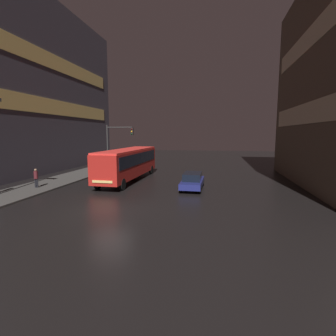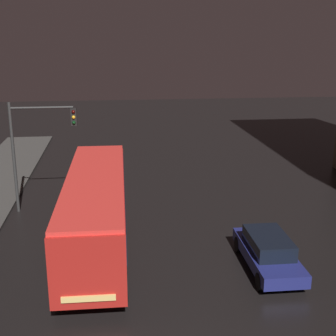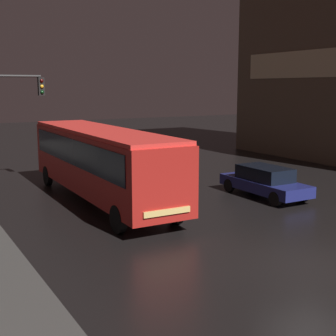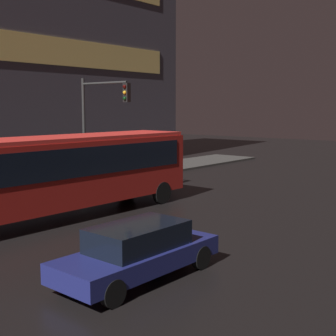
{
  "view_description": "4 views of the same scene",
  "coord_description": "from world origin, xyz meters",
  "px_view_note": "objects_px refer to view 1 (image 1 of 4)",
  "views": [
    {
      "loc": [
        6.59,
        -15.22,
        4.79
      ],
      "look_at": [
        1.78,
        10.44,
        1.36
      ],
      "focal_mm": 28.0,
      "sensor_mm": 36.0,
      "label": 1
    },
    {
      "loc": [
        -1.5,
        -9.29,
        9.04
      ],
      "look_at": [
        1.26,
        13.39,
        2.59
      ],
      "focal_mm": 50.0,
      "sensor_mm": 36.0,
      "label": 2
    },
    {
      "loc": [
        -9.93,
        -8.74,
        5.02
      ],
      "look_at": [
        0.58,
        9.25,
        1.4
      ],
      "focal_mm": 50.0,
      "sensor_mm": 36.0,
      "label": 3
    },
    {
      "loc": [
        12.46,
        -1.13,
        4.34
      ],
      "look_at": [
        -0.06,
        14.0,
        1.79
      ],
      "focal_mm": 50.0,
      "sensor_mm": 36.0,
      "label": 4
    }
  ],
  "objects_px": {
    "bus_near": "(128,161)",
    "car_taxi": "(192,181)",
    "traffic_light_main": "(117,140)",
    "pedestrian_near": "(36,177)"
  },
  "relations": [
    {
      "from": "traffic_light_main",
      "to": "bus_near",
      "type": "bearing_deg",
      "value": -57.02
    },
    {
      "from": "car_taxi",
      "to": "traffic_light_main",
      "type": "distance_m",
      "value": 13.04
    },
    {
      "from": "bus_near",
      "to": "traffic_light_main",
      "type": "distance_m",
      "value": 6.05
    },
    {
      "from": "bus_near",
      "to": "traffic_light_main",
      "type": "xyz_separation_m",
      "value": [
        -3.11,
        4.79,
        1.99
      ]
    },
    {
      "from": "bus_near",
      "to": "pedestrian_near",
      "type": "height_order",
      "value": "bus_near"
    },
    {
      "from": "car_taxi",
      "to": "traffic_light_main",
      "type": "bearing_deg",
      "value": -36.97
    },
    {
      "from": "bus_near",
      "to": "car_taxi",
      "type": "bearing_deg",
      "value": 157.8
    },
    {
      "from": "bus_near",
      "to": "traffic_light_main",
      "type": "height_order",
      "value": "traffic_light_main"
    },
    {
      "from": "car_taxi",
      "to": "traffic_light_main",
      "type": "xyz_separation_m",
      "value": [
        -9.97,
        7.75,
        3.25
      ]
    },
    {
      "from": "bus_near",
      "to": "car_taxi",
      "type": "distance_m",
      "value": 7.58
    }
  ]
}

